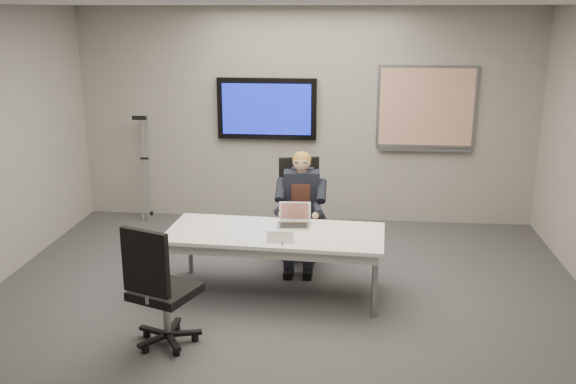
# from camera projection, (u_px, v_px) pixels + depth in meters

# --- Properties ---
(floor) EXTENTS (6.00, 6.00, 0.02)m
(floor) POSITION_uv_depth(u_px,v_px,m) (280.00, 319.00, 5.90)
(floor) COLOR #363638
(floor) RESTS_ON ground
(ceiling) EXTENTS (6.00, 6.00, 0.02)m
(ceiling) POSITION_uv_depth(u_px,v_px,m) (279.00, 3.00, 5.14)
(ceiling) COLOR silver
(ceiling) RESTS_ON wall_back
(wall_back) EXTENTS (6.00, 0.02, 2.80)m
(wall_back) POSITION_uv_depth(u_px,v_px,m) (305.00, 116.00, 8.39)
(wall_back) COLOR gray
(wall_back) RESTS_ON ground
(wall_front) EXTENTS (6.00, 0.02, 2.80)m
(wall_front) POSITION_uv_depth(u_px,v_px,m) (199.00, 348.00, 2.65)
(wall_front) COLOR gray
(wall_front) RESTS_ON ground
(conference_table) EXTENTS (2.16, 0.99, 0.65)m
(conference_table) POSITION_uv_depth(u_px,v_px,m) (275.00, 239.00, 6.29)
(conference_table) COLOR white
(conference_table) RESTS_ON ground
(tv_display) EXTENTS (1.30, 0.09, 0.80)m
(tv_display) POSITION_uv_depth(u_px,v_px,m) (267.00, 109.00, 8.36)
(tv_display) COLOR black
(tv_display) RESTS_ON wall_back
(whiteboard) EXTENTS (1.25, 0.08, 1.10)m
(whiteboard) POSITION_uv_depth(u_px,v_px,m) (426.00, 108.00, 8.18)
(whiteboard) COLOR gray
(whiteboard) RESTS_ON wall_back
(office_chair_far) EXTENTS (0.65, 0.65, 1.14)m
(office_chair_far) POSITION_uv_depth(u_px,v_px,m) (301.00, 228.00, 7.26)
(office_chair_far) COLOR black
(office_chair_far) RESTS_ON ground
(office_chair_near) EXTENTS (0.67, 0.67, 1.09)m
(office_chair_near) POSITION_uv_depth(u_px,v_px,m) (163.00, 309.00, 5.35)
(office_chair_near) COLOR black
(office_chair_near) RESTS_ON ground
(seated_person) EXTENTS (0.41, 0.70, 1.27)m
(seated_person) POSITION_uv_depth(u_px,v_px,m) (300.00, 222.00, 6.98)
(seated_person) COLOR #202336
(seated_person) RESTS_ON office_chair_far
(crutch) EXTENTS (0.25, 0.61, 1.50)m
(crutch) POSITION_uv_depth(u_px,v_px,m) (145.00, 166.00, 8.58)
(crutch) COLOR #A4A5AB
(crutch) RESTS_ON ground
(laptop) EXTENTS (0.33, 0.31, 0.23)m
(laptop) POSITION_uv_depth(u_px,v_px,m) (294.00, 220.00, 6.45)
(laptop) COLOR silver
(laptop) RESTS_ON conference_table
(name_tent) EXTENTS (0.25, 0.09, 0.10)m
(name_tent) POSITION_uv_depth(u_px,v_px,m) (280.00, 237.00, 5.99)
(name_tent) COLOR white
(name_tent) RESTS_ON conference_table
(pen) EXTENTS (0.03, 0.14, 0.01)m
(pen) POSITION_uv_depth(u_px,v_px,m) (282.00, 242.00, 5.97)
(pen) COLOR black
(pen) RESTS_ON conference_table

